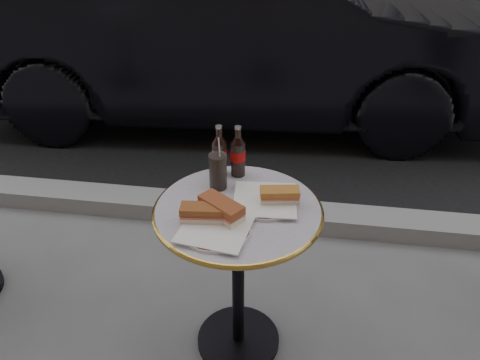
# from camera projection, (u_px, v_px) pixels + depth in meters

# --- Properties ---
(ground) EXTENTS (80.00, 80.00, 0.00)m
(ground) POSITION_uv_depth(u_px,v_px,m) (238.00, 341.00, 2.08)
(ground) COLOR slate
(ground) RESTS_ON ground
(asphalt_road) EXTENTS (40.00, 8.00, 0.00)m
(asphalt_road) POSITION_uv_depth(u_px,v_px,m) (294.00, 38.00, 6.27)
(asphalt_road) COLOR black
(asphalt_road) RESTS_ON ground
(curb) EXTENTS (40.00, 0.20, 0.12)m
(curb) POSITION_uv_depth(u_px,v_px,m) (261.00, 214.00, 2.81)
(curb) COLOR gray
(curb) RESTS_ON ground
(bistro_table) EXTENTS (0.62, 0.62, 0.73)m
(bistro_table) POSITION_uv_depth(u_px,v_px,m) (238.00, 281.00, 1.89)
(bistro_table) COLOR #BAB2C4
(bistro_table) RESTS_ON ground
(plate_left) EXTENTS (0.30, 0.30, 0.01)m
(plate_left) POSITION_uv_depth(u_px,v_px,m) (216.00, 230.00, 1.58)
(plate_left) COLOR silver
(plate_left) RESTS_ON bistro_table
(plate_right) EXTENTS (0.26, 0.26, 0.01)m
(plate_right) POSITION_uv_depth(u_px,v_px,m) (265.00, 201.00, 1.72)
(plate_right) COLOR silver
(plate_right) RESTS_ON bistro_table
(sandwich_left_a) EXTENTS (0.16, 0.09, 0.05)m
(sandwich_left_a) POSITION_uv_depth(u_px,v_px,m) (203.00, 213.00, 1.60)
(sandwich_left_a) COLOR brown
(sandwich_left_a) RESTS_ON plate_left
(sandwich_left_b) EXTENTS (0.18, 0.16, 0.06)m
(sandwich_left_b) POSITION_uv_depth(u_px,v_px,m) (221.00, 209.00, 1.62)
(sandwich_left_b) COLOR brown
(sandwich_left_b) RESTS_ON plate_left
(sandwich_right) EXTENTS (0.15, 0.09, 0.05)m
(sandwich_right) POSITION_uv_depth(u_px,v_px,m) (280.00, 196.00, 1.69)
(sandwich_right) COLOR #B66E2E
(sandwich_right) RESTS_ON plate_right
(cola_bottle_left) EXTENTS (0.08, 0.08, 0.21)m
(cola_bottle_left) POSITION_uv_depth(u_px,v_px,m) (219.00, 150.00, 1.84)
(cola_bottle_left) COLOR black
(cola_bottle_left) RESTS_ON bistro_table
(cola_bottle_right) EXTENTS (0.07, 0.07, 0.21)m
(cola_bottle_right) POSITION_uv_depth(u_px,v_px,m) (238.00, 151.00, 1.83)
(cola_bottle_right) COLOR black
(cola_bottle_right) RESTS_ON bistro_table
(cola_glass) EXTENTS (0.07, 0.07, 0.14)m
(cola_glass) POSITION_uv_depth(u_px,v_px,m) (218.00, 171.00, 1.77)
(cola_glass) COLOR black
(cola_glass) RESTS_ON bistro_table
(parked_car) EXTENTS (1.87, 4.54, 1.46)m
(parked_car) POSITION_uv_depth(u_px,v_px,m) (234.00, 31.00, 3.79)
(parked_car) COLOR black
(parked_car) RESTS_ON ground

